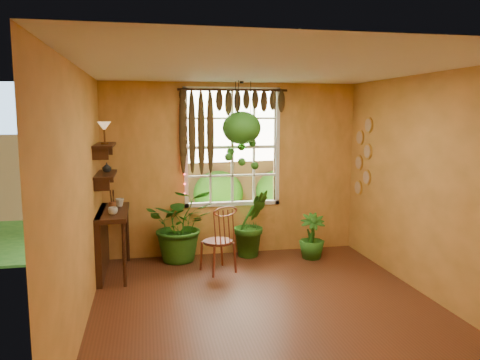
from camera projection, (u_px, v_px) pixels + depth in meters
The scene contains 23 objects.
floor at pixel (268, 309), 5.36m from camera, with size 4.50×4.50×0.00m, color #572919.
ceiling at pixel (271, 68), 4.98m from camera, with size 4.50×4.50×0.00m, color white.
wall_back at pixel (233, 170), 7.36m from camera, with size 4.00×4.00×0.00m, color #E5A14E.
wall_left at pixel (81, 199), 4.78m from camera, with size 4.50×4.50×0.00m, color #E5A14E.
wall_right at pixel (432, 187), 5.56m from camera, with size 4.50×4.50×0.00m, color #E5A14E.
window at pixel (232, 147), 7.34m from camera, with size 1.52×0.10×1.86m.
valance_vine at pixel (228, 110), 7.12m from camera, with size 1.70×0.12×1.10m.
string_lights at pixel (184, 145), 7.09m from camera, with size 0.03×0.03×1.54m, color #FF2633, non-canonical shape.
wall_plates at pixel (363, 157), 7.27m from camera, with size 0.04×0.32×1.10m, color beige, non-canonical shape.
counter_ledge at pixel (106, 235), 6.46m from camera, with size 0.40×1.20×0.90m.
shelf_lower at pixel (106, 174), 6.35m from camera, with size 0.25×0.90×0.04m, color #33190E.
shelf_upper at pixel (105, 145), 6.30m from camera, with size 0.25×0.90×0.04m, color #33190E.
backyard at pixel (209, 151), 11.90m from camera, with size 14.00×10.00×12.00m.
windsor_chair at pixel (219, 250), 6.57m from camera, with size 0.54×0.55×1.11m.
potted_plant_left at pixel (181, 224), 7.06m from camera, with size 1.01×0.88×1.13m, color #1A5416.
potted_plant_mid at pixel (252, 223), 7.30m from camera, with size 0.58×0.47×1.05m, color #1A5416.
potted_plant_right at pixel (312, 236), 7.20m from camera, with size 0.39×0.39×0.70m, color #1A5416.
hanging_basket at pixel (242, 133), 7.01m from camera, with size 0.58×0.58×1.33m.
cup_a at pixel (113, 211), 6.15m from camera, with size 0.13×0.13×0.10m, color silver.
cup_b at pixel (120, 203), 6.70m from camera, with size 0.12×0.12×0.11m, color beige.
brush_jar at pixel (112, 200), 6.40m from camera, with size 0.10×0.10×0.37m.
shelf_vase at pixel (107, 167), 6.48m from camera, with size 0.12×0.12×0.13m, color #B2AD99.
tiffany_lamp at pixel (104, 128), 6.14m from camera, with size 0.18×0.18×0.30m.
Camera 1 is at (-1.33, -4.94, 2.21)m, focal length 35.00 mm.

